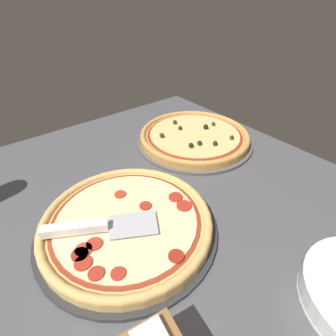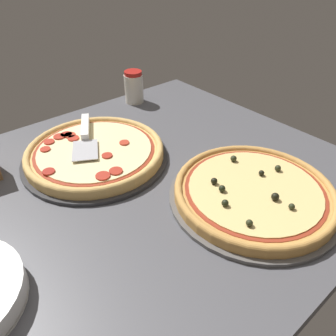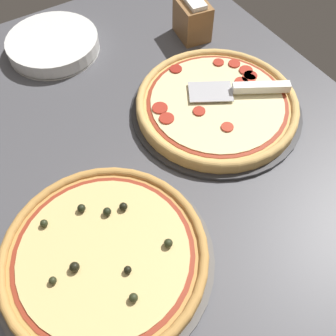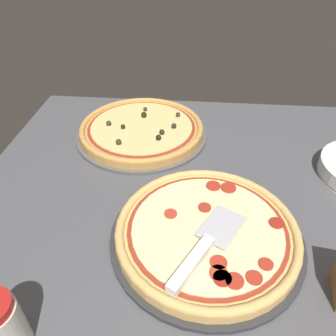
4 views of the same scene
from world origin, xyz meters
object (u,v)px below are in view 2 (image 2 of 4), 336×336
pizza_back (254,191)px  serving_spatula (85,131)px  parmesan_shaker (134,87)px  pizza_front (95,151)px

pizza_back → serving_spatula: serving_spatula is taller
serving_spatula → parmesan_shaker: (-29.66, -16.78, 0.98)cm
pizza_front → pizza_back: size_ratio=1.01×
pizza_front → parmesan_shaker: (-31.42, -24.93, 3.23)cm
pizza_front → pizza_back: bearing=116.7°
pizza_front → parmesan_shaker: 40.24cm
serving_spatula → parmesan_shaker: 34.10cm
pizza_front → serving_spatula: 8.63cm
pizza_back → serving_spatula: (18.35, -48.08, 2.32)cm
parmesan_shaker → pizza_front: bearing=38.4°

